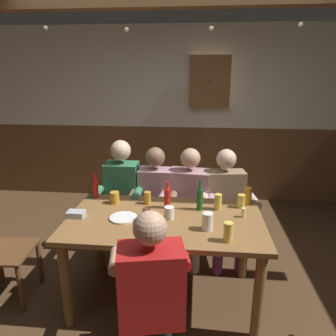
{
  "coord_description": "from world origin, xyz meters",
  "views": [
    {
      "loc": [
        0.25,
        -2.23,
        1.92
      ],
      "look_at": [
        0.0,
        0.35,
        1.12
      ],
      "focal_mm": 33.76,
      "sensor_mm": 36.0,
      "label": 1
    }
  ],
  "objects_px": {
    "pint_glass_1": "(247,196)",
    "wall_dart_cabinet": "(210,81)",
    "person_3": "(226,202)",
    "pint_glass_4": "(115,198)",
    "pint_glass_8": "(218,202)",
    "person_4": "(151,285)",
    "pint_glass_7": "(228,232)",
    "pint_glass_2": "(148,198)",
    "person_1": "(154,200)",
    "table_candle": "(243,213)",
    "dining_table": "(165,231)",
    "condiment_caddy": "(76,214)",
    "person_0": "(121,195)",
    "pint_glass_5": "(208,222)",
    "person_2": "(189,200)",
    "pint_glass_3": "(241,201)",
    "plate_0": "(123,218)",
    "bottle_2": "(167,198)",
    "pint_glass_6": "(169,213)",
    "bottle_1": "(200,198)",
    "bottle_0": "(95,188)",
    "pint_glass_0": "(147,215)"
  },
  "relations": [
    {
      "from": "person_4",
      "to": "pint_glass_5",
      "type": "relative_size",
      "value": 8.75
    },
    {
      "from": "person_2",
      "to": "bottle_1",
      "type": "xyz_separation_m",
      "value": [
        0.11,
        -0.5,
        0.22
      ]
    },
    {
      "from": "dining_table",
      "to": "table_candle",
      "type": "xyz_separation_m",
      "value": [
        0.64,
        0.08,
        0.15
      ]
    },
    {
      "from": "person_2",
      "to": "person_4",
      "type": "height_order",
      "value": "person_4"
    },
    {
      "from": "bottle_0",
      "to": "pint_glass_4",
      "type": "height_order",
      "value": "bottle_0"
    },
    {
      "from": "pint_glass_3",
      "to": "pint_glass_5",
      "type": "relative_size",
      "value": 0.87
    },
    {
      "from": "person_1",
      "to": "table_candle",
      "type": "xyz_separation_m",
      "value": [
        0.82,
        -0.59,
        0.17
      ]
    },
    {
      "from": "pint_glass_1",
      "to": "wall_dart_cabinet",
      "type": "bearing_deg",
      "value": 99.42
    },
    {
      "from": "person_1",
      "to": "pint_glass_6",
      "type": "bearing_deg",
      "value": 108.73
    },
    {
      "from": "pint_glass_2",
      "to": "person_4",
      "type": "bearing_deg",
      "value": -79.86
    },
    {
      "from": "person_2",
      "to": "pint_glass_5",
      "type": "relative_size",
      "value": 8.73
    },
    {
      "from": "wall_dart_cabinet",
      "to": "person_3",
      "type": "bearing_deg",
      "value": -84.36
    },
    {
      "from": "condiment_caddy",
      "to": "pint_glass_2",
      "type": "height_order",
      "value": "pint_glass_2"
    },
    {
      "from": "pint_glass_1",
      "to": "person_0",
      "type": "bearing_deg",
      "value": 165.56
    },
    {
      "from": "pint_glass_5",
      "to": "pint_glass_7",
      "type": "height_order",
      "value": "pint_glass_7"
    },
    {
      "from": "pint_glass_2",
      "to": "pint_glass_8",
      "type": "xyz_separation_m",
      "value": [
        0.62,
        -0.06,
        0.01
      ]
    },
    {
      "from": "pint_glass_3",
      "to": "bottle_2",
      "type": "bearing_deg",
      "value": -173.49
    },
    {
      "from": "person_0",
      "to": "pint_glass_1",
      "type": "height_order",
      "value": "person_0"
    },
    {
      "from": "pint_glass_6",
      "to": "table_candle",
      "type": "bearing_deg",
      "value": 7.82
    },
    {
      "from": "person_3",
      "to": "pint_glass_2",
      "type": "relative_size",
      "value": 10.43
    },
    {
      "from": "table_candle",
      "to": "pint_glass_0",
      "type": "relative_size",
      "value": 0.68
    },
    {
      "from": "pint_glass_2",
      "to": "condiment_caddy",
      "type": "bearing_deg",
      "value": -149.21
    },
    {
      "from": "table_candle",
      "to": "bottle_1",
      "type": "relative_size",
      "value": 0.29
    },
    {
      "from": "pint_glass_3",
      "to": "pint_glass_4",
      "type": "xyz_separation_m",
      "value": [
        -1.12,
        -0.02,
        -0.01
      ]
    },
    {
      "from": "person_0",
      "to": "pint_glass_8",
      "type": "distance_m",
      "value": 1.09
    },
    {
      "from": "pint_glass_5",
      "to": "pint_glass_8",
      "type": "distance_m",
      "value": 0.39
    },
    {
      "from": "table_candle",
      "to": "condiment_caddy",
      "type": "bearing_deg",
      "value": -174.66
    },
    {
      "from": "person_4",
      "to": "plate_0",
      "type": "distance_m",
      "value": 0.74
    },
    {
      "from": "pint_glass_7",
      "to": "pint_glass_1",
      "type": "bearing_deg",
      "value": 71.6
    },
    {
      "from": "pint_glass_5",
      "to": "pint_glass_3",
      "type": "bearing_deg",
      "value": 55.44
    },
    {
      "from": "dining_table",
      "to": "pint_glass_7",
      "type": "xyz_separation_m",
      "value": [
        0.48,
        -0.32,
        0.19
      ]
    },
    {
      "from": "table_candle",
      "to": "pint_glass_2",
      "type": "distance_m",
      "value": 0.84
    },
    {
      "from": "person_0",
      "to": "person_4",
      "type": "relative_size",
      "value": 1.05
    },
    {
      "from": "pint_glass_1",
      "to": "pint_glass_5",
      "type": "bearing_deg",
      "value": -124.81
    },
    {
      "from": "bottle_2",
      "to": "pint_glass_7",
      "type": "distance_m",
      "value": 0.71
    },
    {
      "from": "pint_glass_1",
      "to": "wall_dart_cabinet",
      "type": "xyz_separation_m",
      "value": [
        -0.32,
        1.91,
        0.93
      ]
    },
    {
      "from": "pint_glass_4",
      "to": "condiment_caddy",
      "type": "bearing_deg",
      "value": -128.46
    },
    {
      "from": "pint_glass_4",
      "to": "person_3",
      "type": "bearing_deg",
      "value": 21.97
    },
    {
      "from": "person_0",
      "to": "person_4",
      "type": "xyz_separation_m",
      "value": [
        0.52,
        -1.38,
        -0.03
      ]
    },
    {
      "from": "person_1",
      "to": "bottle_0",
      "type": "relative_size",
      "value": 5.22
    },
    {
      "from": "person_1",
      "to": "person_3",
      "type": "relative_size",
      "value": 1.0
    },
    {
      "from": "dining_table",
      "to": "person_3",
      "type": "distance_m",
      "value": 0.87
    },
    {
      "from": "pint_glass_6",
      "to": "wall_dart_cabinet",
      "type": "distance_m",
      "value": 2.49
    },
    {
      "from": "pint_glass_4",
      "to": "pint_glass_8",
      "type": "relative_size",
      "value": 0.76
    },
    {
      "from": "person_3",
      "to": "person_4",
      "type": "xyz_separation_m",
      "value": [
        -0.56,
        -1.37,
        0.01
      ]
    },
    {
      "from": "pint_glass_8",
      "to": "pint_glass_1",
      "type": "bearing_deg",
      "value": 29.39
    },
    {
      "from": "person_3",
      "to": "wall_dart_cabinet",
      "type": "bearing_deg",
      "value": -92.19
    },
    {
      "from": "pint_glass_3",
      "to": "wall_dart_cabinet",
      "type": "relative_size",
      "value": 0.17
    },
    {
      "from": "person_4",
      "to": "pint_glass_7",
      "type": "relative_size",
      "value": 8.21
    },
    {
      "from": "pint_glass_7",
      "to": "pint_glass_8",
      "type": "xyz_separation_m",
      "value": [
        -0.04,
        0.53,
        -0.0
      ]
    }
  ]
}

